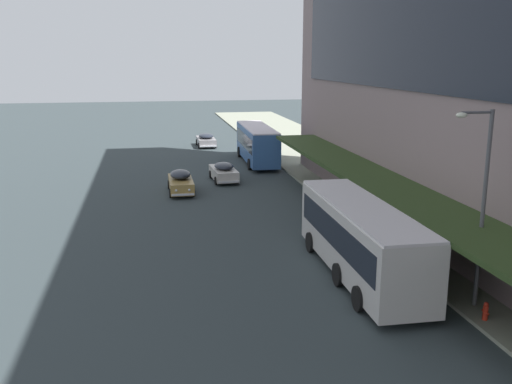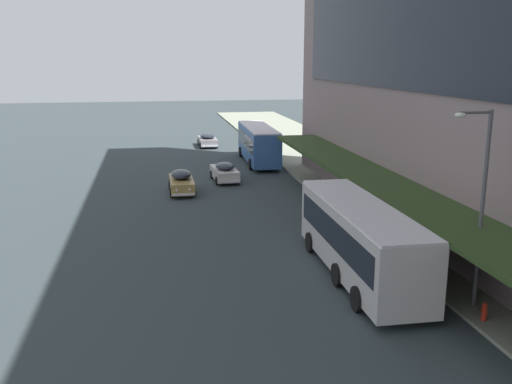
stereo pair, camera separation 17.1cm
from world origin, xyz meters
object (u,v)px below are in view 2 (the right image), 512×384
sedan_trailing_near (181,182)px  fire_hydrant (484,312)px  sedan_lead_mid (208,140)px  sedan_oncoming_front (225,172)px  street_lamp (479,197)px  transit_bus_kerbside_front (360,236)px  transit_bus_kerbside_rear (258,142)px

sedan_trailing_near → fire_hydrant: 25.11m
sedan_lead_mid → sedan_oncoming_front: size_ratio=1.02×
sedan_oncoming_front → street_lamp: bearing=-75.7°
sedan_oncoming_front → fire_hydrant: size_ratio=6.30×
transit_bus_kerbside_front → sedan_trailing_near: (-6.90, 17.89, -1.10)m
street_lamp → fire_hydrant: 4.23m
transit_bus_kerbside_rear → street_lamp: bearing=-85.9°
transit_bus_kerbside_rear → sedan_oncoming_front: size_ratio=2.39×
sedan_lead_mid → street_lamp: 43.85m
street_lamp → transit_bus_kerbside_rear: bearing=94.1°
transit_bus_kerbside_front → sedan_lead_mid: (-2.90, 39.30, -1.17)m
transit_bus_kerbside_rear → sedan_oncoming_front: transit_bus_kerbside_rear is taller
transit_bus_kerbside_rear → sedan_oncoming_front: 8.46m
transit_bus_kerbside_front → transit_bus_kerbside_rear: transit_bus_kerbside_rear is taller
sedan_trailing_near → sedan_lead_mid: 21.78m
sedan_lead_mid → sedan_oncoming_front: 18.12m
transit_bus_kerbside_rear → sedan_lead_mid: (-3.65, 10.79, -1.21)m
transit_bus_kerbside_front → sedan_trailing_near: transit_bus_kerbside_front is taller
transit_bus_kerbside_rear → fire_hydrant: (2.16, -33.74, -1.44)m
transit_bus_kerbside_rear → sedan_lead_mid: bearing=108.7°
sedan_trailing_near → fire_hydrant: bearing=-67.0°
transit_bus_kerbside_front → street_lamp: (3.07, -3.97, 2.63)m
sedan_trailing_near → transit_bus_kerbside_rear: bearing=54.3°
sedan_trailing_near → transit_bus_kerbside_front: bearing=-68.9°
sedan_oncoming_front → fire_hydrant: sedan_oncoming_front is taller
street_lamp → fire_hydrant: street_lamp is taller
transit_bus_kerbside_front → sedan_trailing_near: size_ratio=2.41×
sedan_oncoming_front → fire_hydrant: bearing=-76.7°
fire_hydrant → street_lamp: bearing=82.4°
transit_bus_kerbside_front → sedan_lead_mid: size_ratio=2.42×
transit_bus_kerbside_front → sedan_oncoming_front: size_ratio=2.46×
sedan_lead_mid → street_lamp: (5.98, -43.27, 3.80)m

